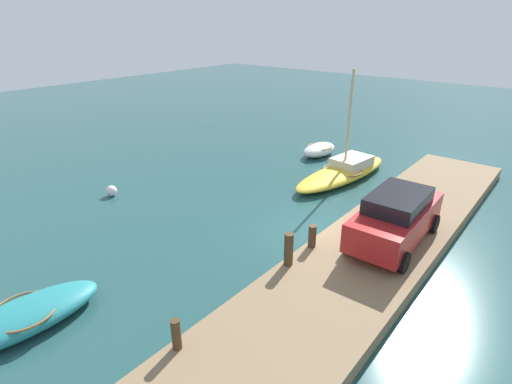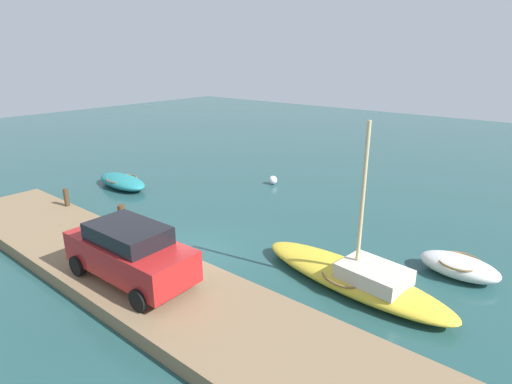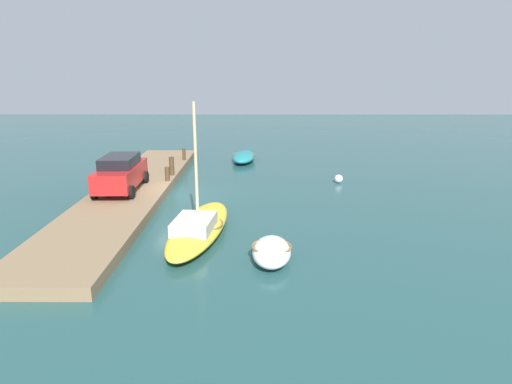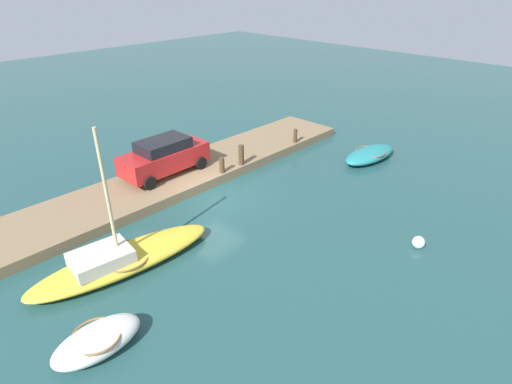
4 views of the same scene
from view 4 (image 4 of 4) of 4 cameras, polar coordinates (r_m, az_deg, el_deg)
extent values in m
plane|color=#234C4C|center=(19.62, -6.20, -0.59)|extent=(84.00, 84.00, 0.00)
cube|color=#846B4C|center=(21.24, -10.43, 2.12)|extent=(21.61, 3.61, 0.45)
ellipsoid|color=gold|center=(15.67, -17.59, -8.77)|extent=(6.87, 2.62, 0.61)
torus|color=olive|center=(15.57, -17.68, -8.27)|extent=(2.13, 2.13, 0.07)
cube|color=beige|center=(15.26, -20.40, -8.44)|extent=(2.11, 1.62, 0.48)
cylinder|color=#C6B284|center=(14.30, -19.63, -0.70)|extent=(0.12, 0.12, 4.76)
ellipsoid|color=teal|center=(24.02, 15.27, 4.97)|extent=(3.92, 1.85, 0.66)
torus|color=olive|center=(23.96, 15.32, 5.36)|extent=(1.75, 1.75, 0.07)
ellipsoid|color=white|center=(12.94, -20.85, -18.44)|extent=(2.56, 1.43, 0.70)
torus|color=olive|center=(12.81, -21.00, -17.84)|extent=(1.45, 1.45, 0.07)
cylinder|color=#47331E|center=(24.51, 5.38, 7.64)|extent=(0.22, 0.22, 0.79)
cylinder|color=#47331E|center=(21.46, -2.02, 5.08)|extent=(0.28, 0.28, 1.05)
cylinder|color=#47331E|center=(20.69, -4.67, 3.66)|extent=(0.25, 0.25, 0.77)
cube|color=#B21E1E|center=(20.84, -12.38, 4.49)|extent=(4.38, 1.85, 0.94)
cube|color=black|center=(20.57, -12.58, 6.33)|extent=(2.47, 1.60, 0.51)
cylinder|color=black|center=(19.62, -14.28, 1.20)|extent=(0.65, 0.24, 0.64)
cylinder|color=black|center=(20.99, -16.98, 2.64)|extent=(0.65, 0.24, 0.64)
cylinder|color=black|center=(21.21, -7.55, 3.95)|extent=(0.65, 0.24, 0.64)
cylinder|color=black|center=(22.49, -10.46, 5.15)|extent=(0.65, 0.24, 0.64)
sphere|color=silver|center=(17.07, 21.30, -6.41)|extent=(0.48, 0.48, 0.48)
camera|label=1|loc=(30.00, 2.22, 24.27)|focal=28.13mm
camera|label=2|loc=(22.50, -46.32, 13.76)|focal=28.94mm
camera|label=3|loc=(14.90, -90.16, -13.02)|focal=31.16mm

